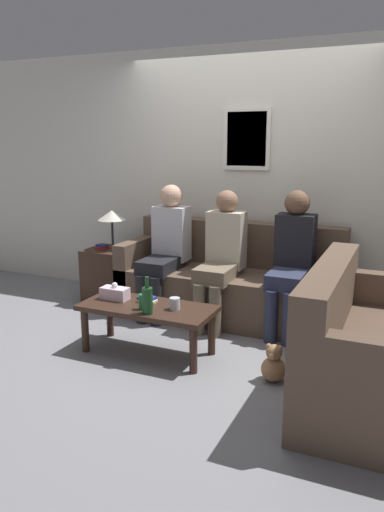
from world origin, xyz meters
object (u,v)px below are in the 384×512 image
couch_side (366,354)px  drinking_glass (175,304)px  couch_main (231,284)px  person_right (292,256)px  coffee_table (148,313)px  person_left (166,245)px  person_middle (222,253)px  wine_bottle (147,300)px  teddy_bear (273,365)px

couch_side → drinking_glass: couch_side is taller
couch_main → person_right: bearing=-12.5°
coffee_table → person_left: person_left is taller
person_left → person_right: 1.24m
coffee_table → drinking_glass: (0.24, 0.01, 0.11)m
couch_main → drinking_glass: bearing=-93.8°
couch_side → coffee_table: (-1.67, 0.07, 0.02)m
drinking_glass → person_left: 1.12m
coffee_table → person_middle: (0.29, 0.89, 0.33)m
person_middle → person_right: person_right is taller
drinking_glass → couch_side: bearing=-3.2°
coffee_table → person_middle: bearing=71.8°
wine_bottle → teddy_bear: 1.05m
drinking_glass → coffee_table: bearing=-178.5°
drinking_glass → person_middle: bearing=86.6°
teddy_bear → person_right: bearing=97.2°
teddy_bear → couch_main: bearing=122.5°
person_right → teddy_bear: (0.13, -1.03, -0.57)m
person_right → teddy_bear: 1.18m
couch_side → person_left: 2.26m
person_middle → couch_side: bearing=-34.9°
wine_bottle → person_left: size_ratio=0.23×
drinking_glass → person_left: bearing=120.3°
couch_main → person_right: person_right is taller
person_left → teddy_bear: person_left is taller
couch_main → person_right: (0.61, -0.14, 0.37)m
couch_main → wine_bottle: (-0.22, -1.26, 0.19)m
wine_bottle → teddy_bear: wine_bottle is taller
person_left → person_right: (1.24, 0.02, -0.00)m
couch_main → person_left: person_left is taller
coffee_table → wine_bottle: bearing=-60.7°
wine_bottle → person_right: (0.84, 1.13, 0.18)m
coffee_table → person_left: bearing=108.2°
couch_main → person_middle: size_ratio=1.69×
couch_main → drinking_glass: 1.11m
person_left → person_right: bearing=0.7°
coffee_table → couch_main: bearing=74.1°
wine_bottle → person_right: bearing=53.5°
coffee_table → couch_side: bearing=-2.5°
couch_main → teddy_bear: size_ratio=7.50×
wine_bottle → person_middle: 1.08m
coffee_table → person_right: person_right is taller
teddy_bear → coffee_table: bearing=176.5°
couch_side → person_right: bearing=35.7°
person_middle → coffee_table: bearing=-108.2°
person_left → coffee_table: bearing=-71.8°
couch_main → wine_bottle: couch_main is taller
person_left → wine_bottle: bearing=-70.1°
wine_bottle → person_right: 1.42m
couch_side → wine_bottle: bearing=93.3°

